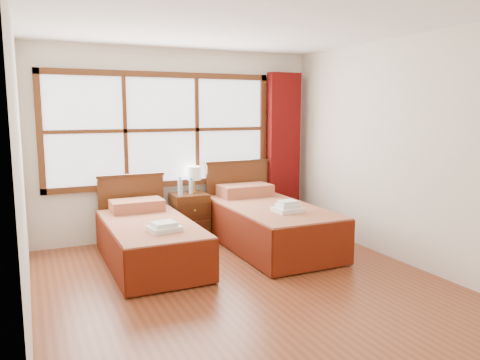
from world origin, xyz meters
name	(u,v)px	position (x,y,z in m)	size (l,w,h in m)	color
floor	(248,288)	(0.00, 0.00, 0.00)	(4.50, 4.50, 0.00)	brown
ceiling	(249,20)	(0.00, 0.00, 2.60)	(4.50, 4.50, 0.00)	white
wall_back	(179,144)	(0.00, 2.25, 1.30)	(4.00, 4.00, 0.00)	silver
wall_left	(21,171)	(-2.00, 0.00, 1.30)	(4.50, 4.50, 0.00)	silver
wall_right	(406,152)	(2.00, 0.00, 1.30)	(4.50, 4.50, 0.00)	silver
window	(162,130)	(-0.25, 2.21, 1.50)	(3.16, 0.06, 1.56)	white
curtain	(283,150)	(1.60, 2.11, 1.17)	(0.50, 0.16, 2.30)	#5D0A09
bed_left	(149,239)	(-0.71, 1.20, 0.29)	(0.96, 1.98, 0.93)	#43210E
bed_right	(267,223)	(0.85, 1.20, 0.32)	(1.08, 2.10, 1.05)	#43210E
nightstand	(190,216)	(0.05, 1.99, 0.32)	(0.47, 0.47, 0.63)	#512811
towels_left	(164,227)	(-0.67, 0.70, 0.54)	(0.36, 0.32, 0.10)	white
towels_right	(288,207)	(0.87, 0.72, 0.61)	(0.33, 0.29, 0.14)	white
lamp	(194,174)	(0.15, 2.06, 0.89)	(0.19, 0.19, 0.36)	gold
bottle_near	(180,187)	(-0.10, 1.90, 0.75)	(0.07, 0.07, 0.25)	#A9C5D9
bottle_far	(191,186)	(0.07, 1.97, 0.73)	(0.06, 0.06, 0.22)	#A9C5D9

